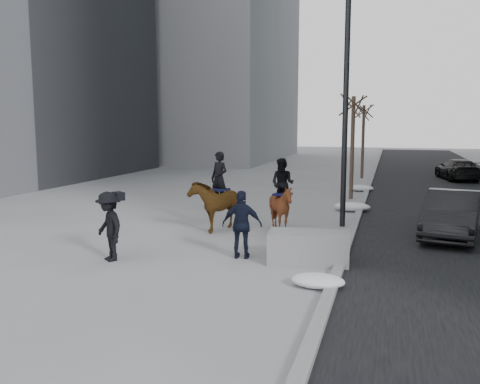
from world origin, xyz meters
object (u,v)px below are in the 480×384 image
(planter, at_px, (308,247))
(mounted_right, at_px, (282,203))
(car_near, at_px, (452,214))
(mounted_left, at_px, (218,201))

(planter, distance_m, mounted_right, 3.62)
(mounted_right, bearing_deg, car_near, 9.45)
(planter, relative_size, mounted_left, 0.78)
(planter, distance_m, mounted_left, 4.69)
(mounted_left, bearing_deg, mounted_right, 4.79)
(mounted_right, bearing_deg, planter, -67.35)
(mounted_left, bearing_deg, planter, -42.29)
(car_near, bearing_deg, planter, -121.84)
(planter, relative_size, mounted_right, 0.84)
(car_near, relative_size, mounted_right, 1.80)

